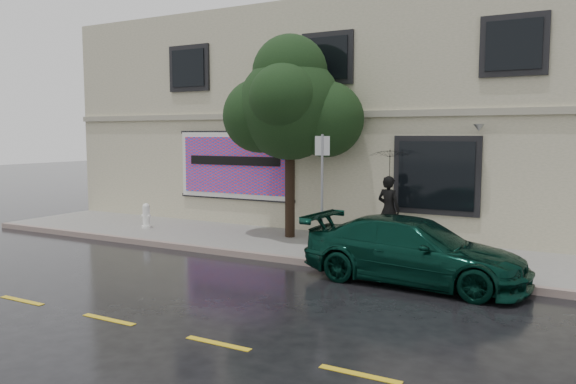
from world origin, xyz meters
The scene contains 12 objects.
ground centered at (0.00, 0.00, 0.00)m, with size 90.00×90.00×0.00m, color black.
sidewalk centered at (0.00, 3.25, 0.07)m, with size 20.00×3.50×0.15m, color gray.
curb centered at (0.00, 1.50, 0.07)m, with size 20.00×0.18×0.16m, color gray.
road_marking centered at (0.00, -3.50, 0.01)m, with size 19.00×0.12×0.01m, color gold.
building centered at (0.00, 9.00, 3.50)m, with size 20.00×8.12×7.00m.
billboard centered at (-3.20, 4.92, 2.05)m, with size 4.30×0.16×2.20m.
car centered at (3.72, 1.20, 0.67)m, with size 2.02×4.57×1.33m, color black.
pedestrian centered at (2.12, 4.31, 1.05)m, with size 0.65×0.43×1.79m, color black.
umbrella centered at (2.12, 4.31, 2.35)m, with size 1.10×1.10×0.82m, color black.
street_tree centered at (-0.60, 3.82, 3.75)m, with size 2.89×2.89×5.06m.
fire_hydrant centered at (-5.21, 3.00, 0.53)m, with size 0.32×0.30×0.77m.
sign_pole centered at (1.08, 2.37, 1.86)m, with size 0.34×0.14×2.89m.
Camera 1 is at (6.89, -9.92, 3.04)m, focal length 35.00 mm.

